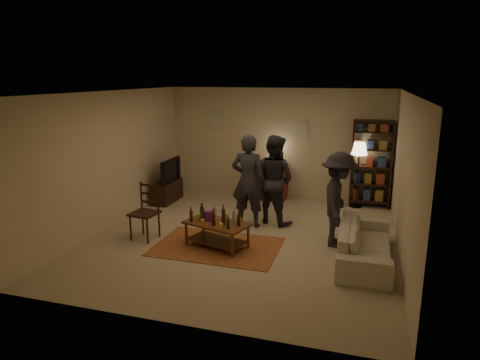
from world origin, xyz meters
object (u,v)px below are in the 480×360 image
at_px(dresser, 267,180).
at_px(bookshelf, 371,163).
at_px(floor_lamp, 359,153).
at_px(tv_stand, 167,186).
at_px(person_left, 248,181).
at_px(person_right, 274,180).
at_px(sofa, 365,243).
at_px(person_by_sofa, 338,200).
at_px(coffee_table, 216,225).
at_px(dining_chair, 146,209).

relative_size(dresser, bookshelf, 0.67).
bearing_deg(floor_lamp, bookshelf, 25.05).
relative_size(tv_stand, dresser, 0.78).
xyz_separation_m(person_left, person_right, (0.45, 0.35, -0.02)).
bearing_deg(person_right, sofa, 164.46).
relative_size(dresser, person_by_sofa, 0.80).
height_order(coffee_table, dining_chair, dining_chair).
relative_size(tv_stand, person_by_sofa, 0.62).
bearing_deg(person_by_sofa, tv_stand, 68.20).
bearing_deg(floor_lamp, person_left, -136.69).
relative_size(tv_stand, person_right, 0.58).
height_order(floor_lamp, person_by_sofa, person_by_sofa).
bearing_deg(coffee_table, person_right, 66.64).
bearing_deg(coffee_table, tv_stand, 131.98).
distance_m(dining_chair, person_left, 2.06).
distance_m(dining_chair, person_right, 2.62).
distance_m(floor_lamp, person_left, 2.86).
xyz_separation_m(dresser, bookshelf, (2.44, 0.07, 0.56)).
xyz_separation_m(sofa, person_right, (-1.85, 1.45, 0.61)).
bearing_deg(bookshelf, floor_lamp, -154.95).
bearing_deg(person_by_sofa, dresser, 36.33).
bearing_deg(dresser, sofa, -52.46).
distance_m(floor_lamp, person_right, 2.31).
distance_m(coffee_table, person_by_sofa, 2.20).
bearing_deg(tv_stand, floor_lamp, 10.90).
distance_m(coffee_table, tv_stand, 3.15).
bearing_deg(person_left, dresser, -88.10).
height_order(tv_stand, floor_lamp, floor_lamp).
xyz_separation_m(tv_stand, dresser, (2.25, 0.91, 0.09)).
distance_m(tv_stand, sofa, 5.14).
relative_size(person_left, person_by_sofa, 1.10).
height_order(bookshelf, floor_lamp, bookshelf).
height_order(coffee_table, sofa, coffee_table).
height_order(tv_stand, person_right, person_right).
relative_size(dresser, sofa, 0.65).
xyz_separation_m(coffee_table, floor_lamp, (2.31, 3.19, 0.87)).
bearing_deg(bookshelf, dining_chair, -140.75).
relative_size(dining_chair, person_by_sofa, 0.63).
xyz_separation_m(tv_stand, person_by_sofa, (4.14, -1.65, 0.47)).
distance_m(tv_stand, person_right, 2.94).
bearing_deg(floor_lamp, dresser, 178.32).
height_order(coffee_table, person_right, person_right).
xyz_separation_m(tv_stand, sofa, (4.64, -2.20, -0.08)).
distance_m(dresser, floor_lamp, 2.30).
distance_m(dining_chair, person_by_sofa, 3.52).
height_order(floor_lamp, person_left, person_left).
distance_m(dining_chair, tv_stand, 2.39).
xyz_separation_m(dresser, person_right, (0.54, -1.67, 0.44)).
distance_m(sofa, person_right, 2.43).
xyz_separation_m(floor_lamp, sofa, (0.23, -3.05, -0.97)).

